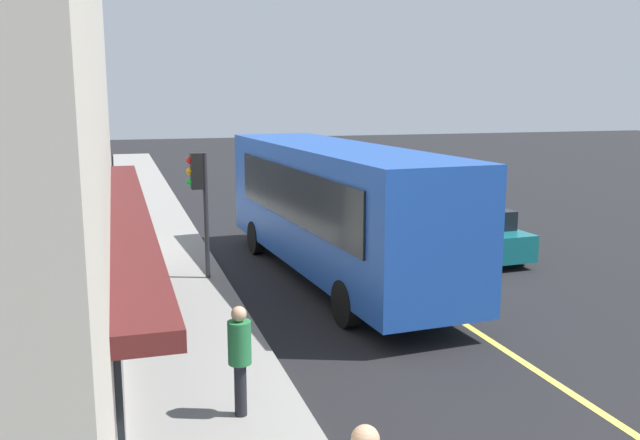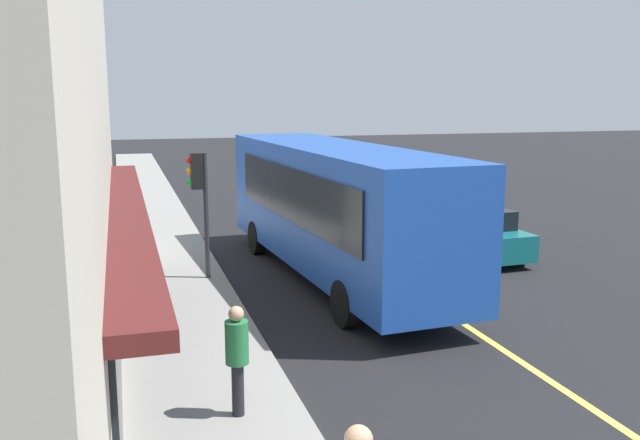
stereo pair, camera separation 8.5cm
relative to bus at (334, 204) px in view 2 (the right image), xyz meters
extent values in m
plane|color=black|center=(-1.02, -1.56, -1.99)|extent=(120.00, 120.00, 0.00)
cube|color=gray|center=(-1.02, 4.10, -1.91)|extent=(80.00, 2.70, 0.15)
cube|color=#D8D14C|center=(-1.02, -1.56, -1.98)|extent=(36.00, 0.16, 0.01)
cube|color=#4C1919|center=(-4.37, 5.20, 0.81)|extent=(13.47, 0.70, 0.20)
cube|color=black|center=(-4.37, 5.42, -0.49)|extent=(11.55, 0.08, 2.00)
cube|color=#1E4CAD|center=(-0.04, 0.00, 0.01)|extent=(11.14, 3.24, 3.00)
cube|color=black|center=(5.40, 0.37, 0.37)|extent=(0.26, 2.10, 1.80)
cube|color=black|center=(-0.42, 1.24, 0.37)|extent=(8.78, 0.66, 1.32)
cube|color=black|center=(-0.25, -1.29, 0.37)|extent=(8.78, 0.66, 1.32)
cube|color=#0CF259|center=(5.47, 0.37, 1.26)|extent=(0.21, 1.90, 0.36)
cube|color=#2D2D33|center=(5.50, 0.37, -1.24)|extent=(0.32, 2.41, 0.40)
cylinder|color=black|center=(3.40, 1.36, -1.49)|extent=(1.02, 0.37, 1.00)
cylinder|color=black|center=(3.55, -0.89, -1.49)|extent=(1.02, 0.37, 1.00)
cylinder|color=black|center=(-3.63, 0.89, -1.49)|extent=(1.02, 0.37, 1.00)
cylinder|color=black|center=(-3.47, -1.37, -1.49)|extent=(1.02, 0.37, 1.00)
cylinder|color=#2D2D33|center=(0.52, 3.21, -0.24)|extent=(0.12, 0.12, 3.20)
cube|color=black|center=(0.52, 3.41, 0.91)|extent=(0.30, 0.30, 0.90)
sphere|color=red|center=(0.52, 3.58, 1.18)|extent=(0.18, 0.18, 0.18)
sphere|color=orange|center=(0.52, 3.58, 0.91)|extent=(0.18, 0.18, 0.18)
sphere|color=green|center=(0.52, 3.58, 0.64)|extent=(0.18, 0.18, 0.18)
cube|color=black|center=(9.30, -4.37, -1.39)|extent=(4.39, 2.03, 0.75)
cube|color=black|center=(9.15, -4.37, -0.74)|extent=(2.49, 1.64, 0.55)
cylinder|color=black|center=(10.68, -3.47, -1.67)|extent=(0.65, 0.25, 0.64)
cylinder|color=black|center=(10.77, -5.11, -1.67)|extent=(0.65, 0.25, 0.64)
cylinder|color=black|center=(7.84, -3.62, -1.67)|extent=(0.65, 0.25, 0.64)
cylinder|color=black|center=(7.93, -5.26, -1.67)|extent=(0.65, 0.25, 0.64)
cube|color=#14666B|center=(1.30, -4.65, -1.39)|extent=(4.39, 2.02, 0.75)
cube|color=black|center=(1.16, -4.66, -0.74)|extent=(2.48, 1.63, 0.55)
cylinder|color=black|center=(2.68, -3.76, -1.67)|extent=(0.65, 0.25, 0.64)
cylinder|color=black|center=(2.76, -5.40, -1.67)|extent=(0.65, 0.25, 0.64)
cylinder|color=black|center=(-0.15, -3.90, -1.67)|extent=(0.65, 0.25, 0.64)
cylinder|color=black|center=(-0.07, -5.54, -1.67)|extent=(0.65, 0.25, 0.64)
cylinder|color=black|center=(-7.24, 3.76, -1.43)|extent=(0.18, 0.18, 0.80)
cylinder|color=#26723F|center=(-7.24, 3.76, -0.72)|extent=(0.34, 0.34, 0.63)
sphere|color=tan|center=(-7.24, 3.76, -0.29)|extent=(0.22, 0.22, 0.22)
sphere|color=tan|center=(-11.45, 3.42, -0.10)|extent=(0.25, 0.25, 0.25)
camera|label=1|loc=(-16.46, 5.33, 2.80)|focal=38.21mm
camera|label=2|loc=(-16.49, 5.25, 2.80)|focal=38.21mm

